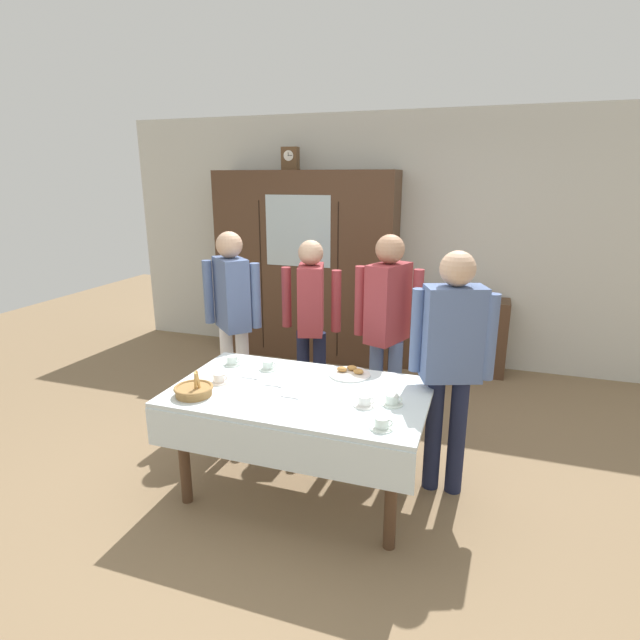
{
  "coord_description": "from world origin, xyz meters",
  "views": [
    {
      "loc": [
        1.05,
        -2.92,
        2.02
      ],
      "look_at": [
        0.0,
        0.2,
        1.08
      ],
      "focal_mm": 28.07,
      "sensor_mm": 36.0,
      "label": 1
    }
  ],
  "objects_px": {
    "spoon_far_right": "(276,386)",
    "person_beside_shelf": "(387,318)",
    "mantel_clock": "(290,158)",
    "tea_cup_near_right": "(219,379)",
    "tea_cup_near_left": "(382,424)",
    "tea_cup_back_edge": "(232,361)",
    "tea_cup_front_edge": "(268,366)",
    "person_behind_table_right": "(451,352)",
    "tea_cup_mid_left": "(392,400)",
    "pastry_plate": "(350,373)",
    "bread_basket": "(194,390)",
    "person_by_cabinet": "(232,308)",
    "dining_table": "(298,407)",
    "spoon_near_left": "(293,398)",
    "spoon_mid_right": "(252,378)",
    "person_behind_table_left": "(311,313)",
    "wall_cabinet": "(305,266)",
    "tea_cup_far_right": "(365,402)",
    "book_stack": "(459,293)",
    "bookshelf_low": "(455,334)"
  },
  "relations": [
    {
      "from": "person_behind_table_right",
      "to": "dining_table",
      "type": "bearing_deg",
      "value": -157.62
    },
    {
      "from": "tea_cup_near_left",
      "to": "spoon_mid_right",
      "type": "relative_size",
      "value": 1.09
    },
    {
      "from": "tea_cup_mid_left",
      "to": "tea_cup_near_left",
      "type": "height_order",
      "value": "same"
    },
    {
      "from": "dining_table",
      "to": "spoon_near_left",
      "type": "relative_size",
      "value": 13.46
    },
    {
      "from": "tea_cup_near_right",
      "to": "tea_cup_front_edge",
      "type": "xyz_separation_m",
      "value": [
        0.21,
        0.32,
        0.0
      ]
    },
    {
      "from": "tea_cup_near_left",
      "to": "person_behind_table_right",
      "type": "relative_size",
      "value": 0.08
    },
    {
      "from": "mantel_clock",
      "to": "tea_cup_near_right",
      "type": "relative_size",
      "value": 1.85
    },
    {
      "from": "spoon_mid_right",
      "to": "person_beside_shelf",
      "type": "distance_m",
      "value": 1.17
    },
    {
      "from": "person_by_cabinet",
      "to": "person_behind_table_left",
      "type": "distance_m",
      "value": 0.66
    },
    {
      "from": "bookshelf_low",
      "to": "person_behind_table_right",
      "type": "xyz_separation_m",
      "value": [
        0.09,
        -2.27,
        0.58
      ]
    },
    {
      "from": "wall_cabinet",
      "to": "tea_cup_near_left",
      "type": "distance_m",
      "value": 3.26
    },
    {
      "from": "book_stack",
      "to": "tea_cup_back_edge",
      "type": "distance_m",
      "value": 2.74
    },
    {
      "from": "bookshelf_low",
      "to": "spoon_far_right",
      "type": "bearing_deg",
      "value": -110.21
    },
    {
      "from": "mantel_clock",
      "to": "tea_cup_near_right",
      "type": "height_order",
      "value": "mantel_clock"
    },
    {
      "from": "spoon_near_left",
      "to": "pastry_plate",
      "type": "bearing_deg",
      "value": 64.28
    },
    {
      "from": "book_stack",
      "to": "pastry_plate",
      "type": "distance_m",
      "value": 2.33
    },
    {
      "from": "spoon_far_right",
      "to": "person_beside_shelf",
      "type": "relative_size",
      "value": 0.07
    },
    {
      "from": "wall_cabinet",
      "to": "mantel_clock",
      "type": "bearing_deg",
      "value": -179.77
    },
    {
      "from": "pastry_plate",
      "to": "spoon_far_right",
      "type": "relative_size",
      "value": 2.35
    },
    {
      "from": "bread_basket",
      "to": "person_behind_table_left",
      "type": "relative_size",
      "value": 0.16
    },
    {
      "from": "tea_cup_far_right",
      "to": "person_behind_table_left",
      "type": "distance_m",
      "value": 1.42
    },
    {
      "from": "dining_table",
      "to": "person_behind_table_left",
      "type": "bearing_deg",
      "value": 105.53
    },
    {
      "from": "dining_table",
      "to": "bread_basket",
      "type": "distance_m",
      "value": 0.65
    },
    {
      "from": "bookshelf_low",
      "to": "pastry_plate",
      "type": "bearing_deg",
      "value": -103.94
    },
    {
      "from": "tea_cup_near_left",
      "to": "spoon_far_right",
      "type": "height_order",
      "value": "tea_cup_near_left"
    },
    {
      "from": "person_behind_table_left",
      "to": "bread_basket",
      "type": "bearing_deg",
      "value": -101.15
    },
    {
      "from": "pastry_plate",
      "to": "person_beside_shelf",
      "type": "height_order",
      "value": "person_beside_shelf"
    },
    {
      "from": "tea_cup_far_right",
      "to": "pastry_plate",
      "type": "xyz_separation_m",
      "value": [
        -0.21,
        0.44,
        -0.01
      ]
    },
    {
      "from": "person_beside_shelf",
      "to": "tea_cup_mid_left",
      "type": "bearing_deg",
      "value": -76.67
    },
    {
      "from": "bread_basket",
      "to": "person_by_cabinet",
      "type": "distance_m",
      "value": 1.23
    },
    {
      "from": "spoon_far_right",
      "to": "wall_cabinet",
      "type": "bearing_deg",
      "value": 106.05
    },
    {
      "from": "tea_cup_back_edge",
      "to": "tea_cup_near_right",
      "type": "distance_m",
      "value": 0.33
    },
    {
      "from": "tea_cup_mid_left",
      "to": "person_beside_shelf",
      "type": "height_order",
      "value": "person_beside_shelf"
    },
    {
      "from": "tea_cup_near_right",
      "to": "tea_cup_far_right",
      "type": "bearing_deg",
      "value": -2.01
    },
    {
      "from": "tea_cup_near_right",
      "to": "person_behind_table_left",
      "type": "distance_m",
      "value": 1.19
    },
    {
      "from": "tea_cup_mid_left",
      "to": "bread_basket",
      "type": "relative_size",
      "value": 0.54
    },
    {
      "from": "tea_cup_front_edge",
      "to": "person_behind_table_right",
      "type": "distance_m",
      "value": 1.24
    },
    {
      "from": "wall_cabinet",
      "to": "pastry_plate",
      "type": "xyz_separation_m",
      "value": [
        1.13,
        -2.21,
        -0.3
      ]
    },
    {
      "from": "dining_table",
      "to": "person_behind_table_right",
      "type": "height_order",
      "value": "person_behind_table_right"
    },
    {
      "from": "tea_cup_mid_left",
      "to": "tea_cup_back_edge",
      "type": "xyz_separation_m",
      "value": [
        -1.21,
        0.28,
        0.0
      ]
    },
    {
      "from": "pastry_plate",
      "to": "person_beside_shelf",
      "type": "bearing_deg",
      "value": 77.69
    },
    {
      "from": "tea_cup_near_left",
      "to": "spoon_mid_right",
      "type": "distance_m",
      "value": 1.04
    },
    {
      "from": "bread_basket",
      "to": "person_behind_table_left",
      "type": "xyz_separation_m",
      "value": [
        0.27,
        1.38,
        0.16
      ]
    },
    {
      "from": "bookshelf_low",
      "to": "person_by_cabinet",
      "type": "bearing_deg",
      "value": -135.08
    },
    {
      "from": "tea_cup_front_edge",
      "to": "tea_cup_near_left",
      "type": "xyz_separation_m",
      "value": [
        0.93,
        -0.59,
        0.0
      ]
    },
    {
      "from": "dining_table",
      "to": "person_by_cabinet",
      "type": "xyz_separation_m",
      "value": [
        -0.94,
        0.91,
        0.35
      ]
    },
    {
      "from": "tea_cup_mid_left",
      "to": "spoon_far_right",
      "type": "xyz_separation_m",
      "value": [
        -0.76,
        0.02,
        -0.02
      ]
    },
    {
      "from": "bread_basket",
      "to": "person_by_cabinet",
      "type": "xyz_separation_m",
      "value": [
        -0.35,
        1.16,
        0.21
      ]
    },
    {
      "from": "dining_table",
      "to": "person_behind_table_left",
      "type": "height_order",
      "value": "person_behind_table_left"
    },
    {
      "from": "mantel_clock",
      "to": "book_stack",
      "type": "xyz_separation_m",
      "value": [
        1.86,
        0.05,
        -1.36
      ]
    }
  ]
}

